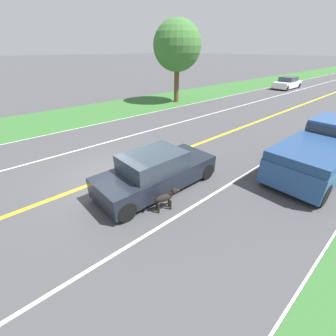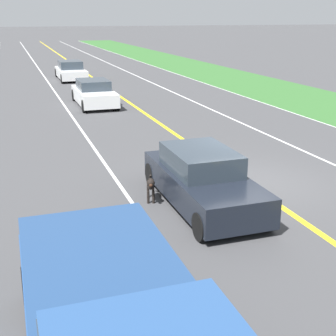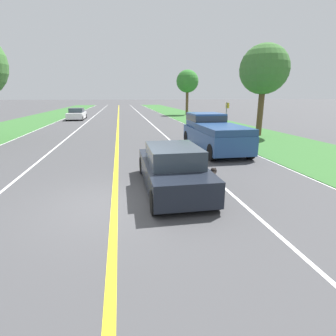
# 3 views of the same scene
# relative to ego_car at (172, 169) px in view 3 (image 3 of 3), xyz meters

# --- Properties ---
(ground_plane) EXTENTS (400.00, 400.00, 0.00)m
(ground_plane) POSITION_rel_ego_car_xyz_m (-1.82, -0.92, -0.66)
(ground_plane) COLOR #424244
(centre_divider_line) EXTENTS (0.18, 160.00, 0.01)m
(centre_divider_line) POSITION_rel_ego_car_xyz_m (-1.82, -0.92, -0.65)
(centre_divider_line) COLOR yellow
(centre_divider_line) RESTS_ON ground
(lane_edge_line_right) EXTENTS (0.14, 160.00, 0.01)m
(lane_edge_line_right) POSITION_rel_ego_car_xyz_m (5.18, -0.92, -0.65)
(lane_edge_line_right) COLOR white
(lane_edge_line_right) RESTS_ON ground
(lane_dash_same_dir) EXTENTS (0.10, 160.00, 0.01)m
(lane_dash_same_dir) POSITION_rel_ego_car_xyz_m (1.68, -0.92, -0.65)
(lane_dash_same_dir) COLOR white
(lane_dash_same_dir) RESTS_ON ground
(ego_car) EXTENTS (1.80, 4.48, 1.42)m
(ego_car) POSITION_rel_ego_car_xyz_m (0.00, 0.00, 0.00)
(ego_car) COLOR black
(ego_car) RESTS_ON ground
(dog) EXTENTS (0.40, 1.03, 0.73)m
(dog) POSITION_rel_ego_car_xyz_m (1.19, -0.57, -0.20)
(dog) COLOR black
(dog) RESTS_ON ground
(pickup_truck) EXTENTS (2.13, 5.67, 1.90)m
(pickup_truck) POSITION_rel_ego_car_xyz_m (3.43, 5.89, 0.31)
(pickup_truck) COLOR #284C84
(pickup_truck) RESTS_ON ground
(oncoming_car) EXTENTS (1.92, 4.41, 1.41)m
(oncoming_car) POSITION_rel_ego_car_xyz_m (-6.91, 26.99, -0.00)
(oncoming_car) COLOR white
(oncoming_car) RESTS_ON ground
(roadside_tree_right_near) EXTENTS (3.43, 3.43, 6.40)m
(roadside_tree_right_near) POSITION_rel_ego_car_xyz_m (8.57, 10.22, 3.99)
(roadside_tree_right_near) COLOR brown
(roadside_tree_right_near) RESTS_ON ground
(roadside_tree_right_far) EXTENTS (3.33, 3.33, 6.66)m
(roadside_tree_right_far) POSITION_rel_ego_car_xyz_m (8.67, 32.49, 4.29)
(roadside_tree_right_far) COLOR brown
(roadside_tree_right_far) RESTS_ON ground
(street_sign) EXTENTS (0.11, 0.64, 2.42)m
(street_sign) POSITION_rel_ego_car_xyz_m (6.50, 11.53, 0.87)
(street_sign) COLOR gray
(street_sign) RESTS_ON ground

